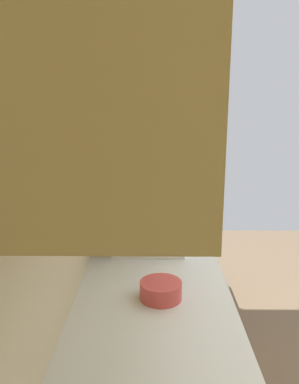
# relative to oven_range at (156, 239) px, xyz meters

# --- Properties ---
(wall_back) EXTENTS (3.93, 0.12, 2.68)m
(wall_back) POSITION_rel_oven_range_xyz_m (-1.49, 0.38, 0.87)
(wall_back) COLOR beige
(wall_back) RESTS_ON ground_plane
(upper_cabinets) EXTENTS (1.96, 0.36, 0.61)m
(upper_cabinets) POSITION_rel_oven_range_xyz_m (-1.85, 0.14, 1.36)
(upper_cabinets) COLOR #D3B96E
(oven_range) EXTENTS (0.63, 0.65, 1.09)m
(oven_range) POSITION_rel_oven_range_xyz_m (0.00, 0.00, 0.00)
(oven_range) COLOR #B7BABF
(oven_range) RESTS_ON ground_plane
(microwave) EXTENTS (0.46, 0.35, 0.31)m
(microwave) POSITION_rel_oven_range_xyz_m (-1.21, 0.04, 0.59)
(microwave) COLOR white
(microwave) RESTS_ON counter_run
(bowl) EXTENTS (0.16, 0.16, 0.07)m
(bowl) POSITION_rel_oven_range_xyz_m (-1.80, -0.01, 0.48)
(bowl) COLOR #D84C47
(bowl) RESTS_ON counter_run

